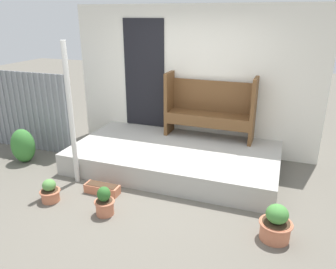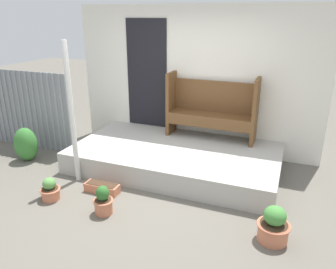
% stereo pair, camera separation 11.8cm
% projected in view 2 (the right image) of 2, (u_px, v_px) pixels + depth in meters
% --- Properties ---
extents(ground_plane, '(24.00, 24.00, 0.00)m').
position_uv_depth(ground_plane, '(151.00, 192.00, 4.74)').
color(ground_plane, '#666056').
extents(porch_slab, '(3.34, 1.83, 0.35)m').
position_uv_depth(porch_slab, '(175.00, 157.00, 5.47)').
color(porch_slab, '#B2AFA8').
rests_on(porch_slab, ground_plane).
extents(house_wall, '(4.54, 0.08, 2.60)m').
position_uv_depth(house_wall, '(192.00, 80.00, 5.91)').
color(house_wall, white).
rests_on(house_wall, ground_plane).
extents(fence_corrugated, '(2.73, 0.05, 1.47)m').
position_uv_depth(fence_corrugated, '(13.00, 108.00, 6.26)').
color(fence_corrugated, gray).
rests_on(fence_corrugated, ground_plane).
extents(support_post, '(0.07, 0.07, 2.10)m').
position_uv_depth(support_post, '(72.00, 115.00, 4.75)').
color(support_post, silver).
rests_on(support_post, ground_plane).
extents(bench, '(1.56, 0.42, 1.12)m').
position_uv_depth(bench, '(212.00, 107.00, 5.69)').
color(bench, brown).
rests_on(bench, porch_slab).
extents(flower_pot_left, '(0.28, 0.28, 0.33)m').
position_uv_depth(flower_pot_left, '(50.00, 190.00, 4.52)').
color(flower_pot_left, '#C67251').
rests_on(flower_pot_left, ground_plane).
extents(flower_pot_middle, '(0.27, 0.27, 0.39)m').
position_uv_depth(flower_pot_middle, '(103.00, 202.00, 4.19)').
color(flower_pot_middle, '#C67251').
rests_on(flower_pot_middle, ground_plane).
extents(flower_pot_right, '(0.38, 0.38, 0.44)m').
position_uv_depth(flower_pot_right, '(274.00, 226.00, 3.67)').
color(flower_pot_right, '#C67251').
rests_on(flower_pot_right, ground_plane).
extents(planter_box_rect, '(0.51, 0.18, 0.14)m').
position_uv_depth(planter_box_rect, '(102.00, 188.00, 4.73)').
color(planter_box_rect, '#C67251').
rests_on(planter_box_rect, ground_plane).
extents(shrub_by_fence, '(0.41, 0.37, 0.60)m').
position_uv_depth(shrub_by_fence, '(26.00, 144.00, 5.69)').
color(shrub_by_fence, '#387A33').
rests_on(shrub_by_fence, ground_plane).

